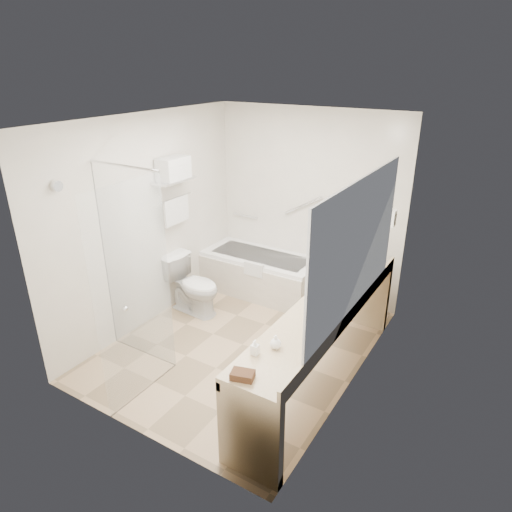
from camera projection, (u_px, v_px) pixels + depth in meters
The scene contains 25 objects.
floor at pixel (242, 344), 5.25m from camera, with size 3.20×3.20×0.00m, color tan.
ceiling at pixel (239, 120), 4.25m from camera, with size 2.60×3.20×0.10m, color silver.
wall_back at pixel (308, 205), 6.00m from camera, with size 2.60×0.10×2.50m, color beige.
wall_front at pixel (127, 310), 3.50m from camera, with size 2.60×0.10×2.50m, color beige.
wall_left at pixel (149, 222), 5.37m from camera, with size 0.10×3.20×2.50m, color beige.
wall_right at pixel (361, 272), 4.13m from camera, with size 0.10×3.20×2.50m, color beige.
bathtub at pixel (261, 273), 6.35m from camera, with size 1.60×0.73×0.59m.
grab_bar_short at pixel (246, 216), 6.55m from camera, with size 0.03×0.03×0.40m, color silver.
grab_bar_long at pixel (303, 205), 6.00m from camera, with size 0.03×0.03×0.60m, color silver.
shower_enclosure at pixel (134, 279), 4.40m from camera, with size 0.96×0.91×2.11m.
towel_shelf at pixel (174, 176), 5.39m from camera, with size 0.24×0.55×0.81m.
vanity_counter at pixel (322, 328), 4.38m from camera, with size 0.55×2.70×0.95m.
sink at pixel (342, 296), 4.61m from camera, with size 0.40×0.52×0.14m, color white.
faucet at pixel (357, 289), 4.50m from camera, with size 0.03×0.03×0.14m, color silver.
mirror at pixel (357, 246), 3.89m from camera, with size 0.02×2.00×1.20m, color #ABB0B7.
hairdryer_unit at pixel (392, 218), 4.89m from camera, with size 0.08×0.10×0.18m, color white.
toilet at pixel (193, 286), 5.81m from camera, with size 0.42×0.75×0.73m, color white.
amenity_basket at pixel (243, 375), 3.36m from camera, with size 0.17×0.11×0.06m, color #4D311B.
soap_bottle_a at pixel (255, 351), 3.63m from camera, with size 0.06×0.13×0.06m, color white.
soap_bottle_b at pixel (276, 343), 3.70m from camera, with size 0.09×0.12×0.09m, color white.
water_bottle_left at pixel (358, 273), 4.84m from camera, with size 0.06×0.06×0.19m.
water_bottle_mid at pixel (361, 258), 5.19m from camera, with size 0.06×0.06×0.19m.
water_bottle_right at pixel (338, 275), 4.77m from camera, with size 0.06×0.06×0.21m.
drinking_glass_near at pixel (343, 272), 4.95m from camera, with size 0.06×0.06×0.08m, color silver.
drinking_glass_far at pixel (328, 278), 4.82m from camera, with size 0.06×0.06×0.08m, color silver.
Camera 1 is at (2.44, -3.68, 3.02)m, focal length 32.00 mm.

